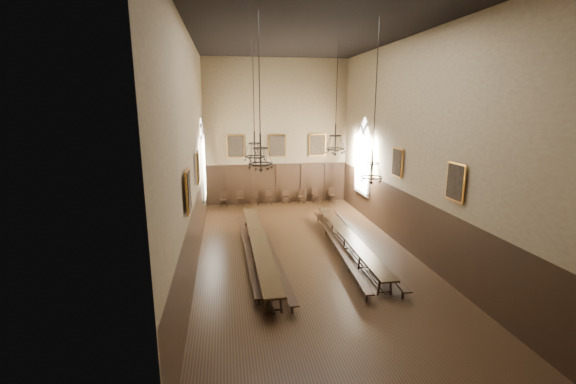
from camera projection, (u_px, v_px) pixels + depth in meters
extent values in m
cube|color=black|center=(306.00, 254.00, 16.44)|extent=(9.00, 18.00, 0.02)
cube|color=black|center=(308.00, 29.00, 14.42)|extent=(9.00, 18.00, 0.02)
cube|color=#7A6A4B|center=(277.00, 133.00, 24.10)|extent=(9.00, 0.02, 9.00)
cube|color=#7A6A4B|center=(413.00, 207.00, 6.77)|extent=(9.00, 0.02, 9.00)
cube|color=#7A6A4B|center=(192.00, 151.00, 14.72)|extent=(0.02, 18.00, 9.00)
cube|color=#7A6A4B|center=(412.00, 147.00, 16.14)|extent=(0.02, 18.00, 9.00)
cube|color=black|center=(259.00, 241.00, 15.89)|extent=(0.78, 9.91, 0.07)
cube|color=black|center=(349.00, 236.00, 16.69)|extent=(0.75, 9.03, 0.06)
cube|color=black|center=(247.00, 247.00, 16.21)|extent=(0.46, 9.13, 0.05)
cube|color=black|center=(269.00, 247.00, 16.08)|extent=(0.67, 9.95, 0.05)
cube|color=black|center=(336.00, 242.00, 16.69)|extent=(0.85, 9.57, 0.05)
cube|color=black|center=(362.00, 239.00, 16.99)|extent=(0.79, 9.93, 0.05)
cube|color=black|center=(224.00, 200.00, 23.94)|extent=(0.42, 0.42, 0.05)
cube|color=black|center=(223.00, 195.00, 24.05)|extent=(0.41, 0.05, 0.48)
cube|color=black|center=(240.00, 198.00, 24.13)|extent=(0.50, 0.50, 0.05)
cube|color=black|center=(240.00, 193.00, 24.26)|extent=(0.45, 0.09, 0.54)
cube|color=black|center=(255.00, 198.00, 24.31)|extent=(0.46, 0.46, 0.05)
cube|color=black|center=(254.00, 194.00, 24.42)|extent=(0.41, 0.10, 0.49)
cube|color=black|center=(269.00, 198.00, 24.49)|extent=(0.44, 0.44, 0.05)
cube|color=black|center=(268.00, 193.00, 24.61)|extent=(0.40, 0.08, 0.48)
cube|color=black|center=(286.00, 197.00, 24.64)|extent=(0.44, 0.44, 0.05)
cube|color=black|center=(286.00, 193.00, 24.76)|extent=(0.41, 0.08, 0.48)
cube|color=black|center=(302.00, 197.00, 24.71)|extent=(0.52, 0.52, 0.05)
cube|color=black|center=(301.00, 192.00, 24.83)|extent=(0.40, 0.17, 0.49)
cube|color=black|center=(316.00, 196.00, 24.89)|extent=(0.44, 0.44, 0.05)
cube|color=black|center=(315.00, 191.00, 25.01)|extent=(0.43, 0.05, 0.51)
cube|color=black|center=(332.00, 195.00, 25.10)|extent=(0.46, 0.46, 0.05)
cube|color=black|center=(331.00, 191.00, 25.22)|extent=(0.41, 0.09, 0.49)
cylinder|color=black|center=(253.00, 85.00, 16.49)|extent=(0.03, 0.03, 3.91)
torus|color=black|center=(255.00, 157.00, 17.18)|extent=(0.91, 0.91, 0.05)
torus|color=black|center=(255.00, 143.00, 17.05)|extent=(0.58, 0.58, 0.04)
cylinder|color=black|center=(255.00, 146.00, 17.07)|extent=(0.06, 0.06, 1.29)
cylinder|color=black|center=(337.00, 83.00, 17.33)|extent=(0.03, 0.03, 3.63)
torus|color=black|center=(335.00, 149.00, 18.00)|extent=(0.94, 0.94, 0.06)
torus|color=black|center=(336.00, 136.00, 17.86)|extent=(0.60, 0.60, 0.04)
cylinder|color=black|center=(335.00, 138.00, 17.89)|extent=(0.07, 0.07, 1.33)
cylinder|color=black|center=(259.00, 74.00, 11.82)|extent=(0.03, 0.03, 3.66)
torus|color=black|center=(261.00, 164.00, 12.45)|extent=(0.79, 0.79, 0.05)
torus|color=black|center=(260.00, 148.00, 12.33)|extent=(0.50, 0.50, 0.04)
cylinder|color=black|center=(260.00, 151.00, 12.35)|extent=(0.06, 0.06, 1.12)
cylinder|color=black|center=(376.00, 85.00, 12.66)|extent=(0.03, 0.03, 4.29)
torus|color=black|center=(372.00, 177.00, 13.35)|extent=(0.75, 0.75, 0.04)
torus|color=black|center=(372.00, 163.00, 13.24)|extent=(0.48, 0.48, 0.04)
cylinder|color=black|center=(372.00, 166.00, 13.26)|extent=(0.05, 0.05, 1.06)
cube|color=gold|center=(236.00, 146.00, 23.74)|extent=(1.10, 0.12, 1.40)
cube|color=black|center=(236.00, 146.00, 23.74)|extent=(0.98, 0.02, 1.28)
cube|color=gold|center=(277.00, 146.00, 24.15)|extent=(1.10, 0.12, 1.40)
cube|color=black|center=(277.00, 146.00, 24.15)|extent=(0.98, 0.02, 1.28)
cube|color=gold|center=(318.00, 145.00, 24.56)|extent=(1.10, 0.12, 1.40)
cube|color=black|center=(318.00, 145.00, 24.56)|extent=(0.98, 0.02, 1.28)
cube|color=gold|center=(198.00, 167.00, 15.88)|extent=(0.12, 1.00, 1.30)
cube|color=black|center=(198.00, 167.00, 15.88)|extent=(0.02, 0.88, 1.18)
cube|color=gold|center=(188.00, 191.00, 11.56)|extent=(0.12, 1.00, 1.30)
cube|color=black|center=(188.00, 191.00, 11.56)|extent=(0.02, 0.88, 1.18)
cube|color=gold|center=(397.00, 162.00, 17.26)|extent=(0.12, 1.00, 1.30)
cube|color=black|center=(397.00, 162.00, 17.26)|extent=(0.02, 0.88, 1.18)
cube|color=gold|center=(456.00, 182.00, 12.93)|extent=(0.12, 1.00, 1.30)
cube|color=black|center=(456.00, 182.00, 12.93)|extent=(0.02, 0.88, 1.18)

